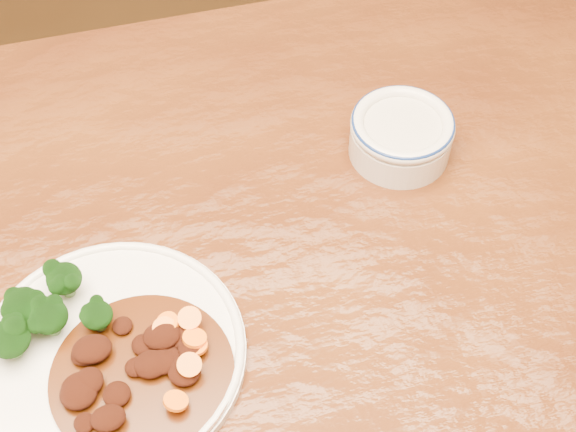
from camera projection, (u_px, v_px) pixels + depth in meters
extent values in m
cube|color=#5B2D10|center=(198.00, 357.00, 0.71)|extent=(1.55, 0.98, 0.04)
cylinder|color=#3F270F|center=(576.00, 166.00, 1.35)|extent=(0.06, 0.06, 0.71)
cylinder|color=white|center=(112.00, 355.00, 0.69)|extent=(0.23, 0.23, 0.01)
torus|color=white|center=(111.00, 352.00, 0.68)|extent=(0.23, 0.23, 0.01)
cylinder|color=#679F52|center=(28.00, 316.00, 0.70)|extent=(0.01, 0.01, 0.01)
ellipsoid|color=black|center=(23.00, 305.00, 0.68)|extent=(0.03, 0.03, 0.03)
cylinder|color=#679F52|center=(68.00, 289.00, 0.71)|extent=(0.01, 0.01, 0.01)
ellipsoid|color=black|center=(64.00, 279.00, 0.70)|extent=(0.03, 0.03, 0.03)
cylinder|color=#679F52|center=(15.00, 349.00, 0.68)|extent=(0.01, 0.01, 0.01)
ellipsoid|color=black|center=(9.00, 339.00, 0.66)|extent=(0.04, 0.04, 0.03)
cylinder|color=#679F52|center=(54.00, 327.00, 0.69)|extent=(0.01, 0.01, 0.01)
ellipsoid|color=black|center=(49.00, 316.00, 0.68)|extent=(0.03, 0.03, 0.03)
cylinder|color=#679F52|center=(100.00, 324.00, 0.69)|extent=(0.01, 0.01, 0.01)
ellipsoid|color=black|center=(97.00, 315.00, 0.68)|extent=(0.03, 0.03, 0.02)
cylinder|color=#431C07|center=(142.00, 375.00, 0.67)|extent=(0.15, 0.15, 0.00)
ellipsoid|color=black|center=(89.00, 381.00, 0.65)|extent=(0.02, 0.03, 0.01)
ellipsoid|color=black|center=(108.00, 418.00, 0.63)|extent=(0.03, 0.02, 0.01)
ellipsoid|color=black|center=(122.00, 326.00, 0.69)|extent=(0.02, 0.02, 0.01)
ellipsoid|color=black|center=(85.00, 423.00, 0.64)|extent=(0.02, 0.02, 0.01)
ellipsoid|color=black|center=(136.00, 367.00, 0.67)|extent=(0.02, 0.02, 0.01)
ellipsoid|color=black|center=(183.00, 334.00, 0.68)|extent=(0.02, 0.02, 0.01)
ellipsoid|color=black|center=(143.00, 345.00, 0.68)|extent=(0.02, 0.02, 0.01)
ellipsoid|color=black|center=(79.00, 393.00, 0.65)|extent=(0.03, 0.03, 0.02)
ellipsoid|color=black|center=(151.00, 364.00, 0.66)|extent=(0.03, 0.03, 0.01)
ellipsoid|color=black|center=(178.00, 340.00, 0.68)|extent=(0.02, 0.02, 0.01)
ellipsoid|color=black|center=(162.00, 362.00, 0.67)|extent=(0.02, 0.02, 0.01)
ellipsoid|color=black|center=(117.00, 394.00, 0.65)|extent=(0.02, 0.02, 0.01)
ellipsoid|color=black|center=(184.00, 371.00, 0.66)|extent=(0.03, 0.03, 0.01)
ellipsoid|color=black|center=(190.00, 349.00, 0.67)|extent=(0.02, 0.02, 0.01)
ellipsoid|color=black|center=(80.00, 388.00, 0.65)|extent=(0.03, 0.03, 0.02)
ellipsoid|color=black|center=(92.00, 349.00, 0.67)|extent=(0.03, 0.03, 0.02)
ellipsoid|color=black|center=(169.00, 358.00, 0.67)|extent=(0.02, 0.02, 0.01)
ellipsoid|color=black|center=(86.00, 355.00, 0.67)|extent=(0.03, 0.02, 0.01)
ellipsoid|color=black|center=(162.00, 336.00, 0.68)|extent=(0.03, 0.03, 0.02)
cylinder|color=orange|center=(176.00, 401.00, 0.64)|extent=(0.03, 0.03, 0.01)
cylinder|color=orange|center=(195.00, 338.00, 0.67)|extent=(0.03, 0.03, 0.01)
cylinder|color=orange|center=(190.00, 318.00, 0.68)|extent=(0.03, 0.03, 0.01)
cylinder|color=orange|center=(196.00, 346.00, 0.67)|extent=(0.03, 0.03, 0.01)
cylinder|color=orange|center=(167.00, 323.00, 0.68)|extent=(0.03, 0.03, 0.01)
cylinder|color=orange|center=(189.00, 365.00, 0.65)|extent=(0.02, 0.02, 0.01)
cylinder|color=orange|center=(164.00, 328.00, 0.68)|extent=(0.03, 0.03, 0.01)
cylinder|color=silver|center=(400.00, 141.00, 0.82)|extent=(0.10, 0.10, 0.03)
cylinder|color=beige|center=(402.00, 127.00, 0.81)|extent=(0.08, 0.08, 0.01)
torus|color=silver|center=(403.00, 124.00, 0.81)|extent=(0.11, 0.11, 0.01)
torus|color=navy|center=(403.00, 122.00, 0.80)|extent=(0.10, 0.10, 0.00)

